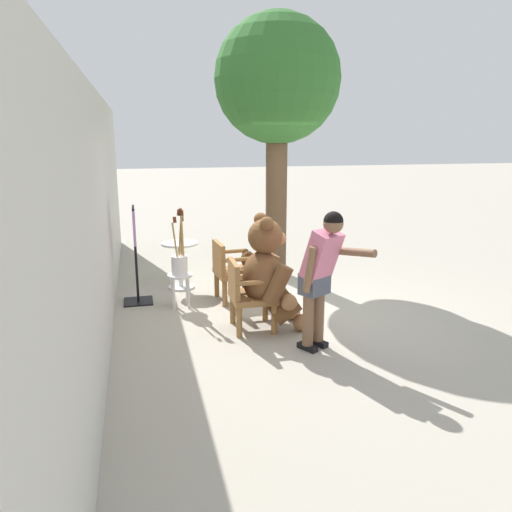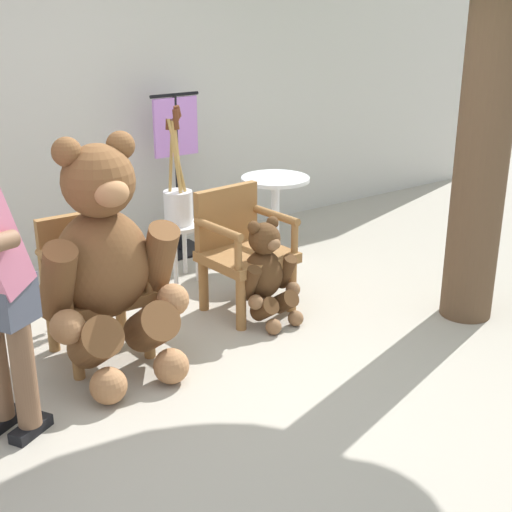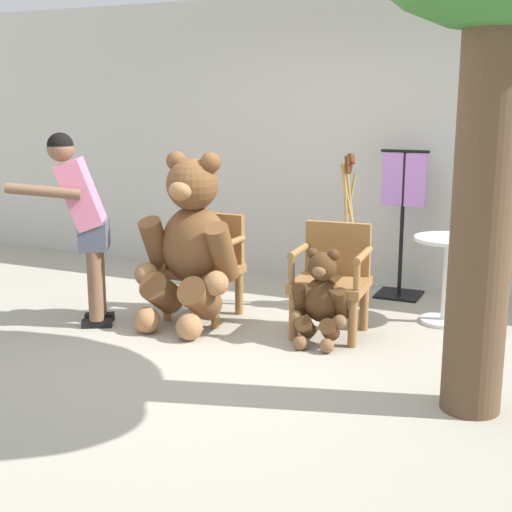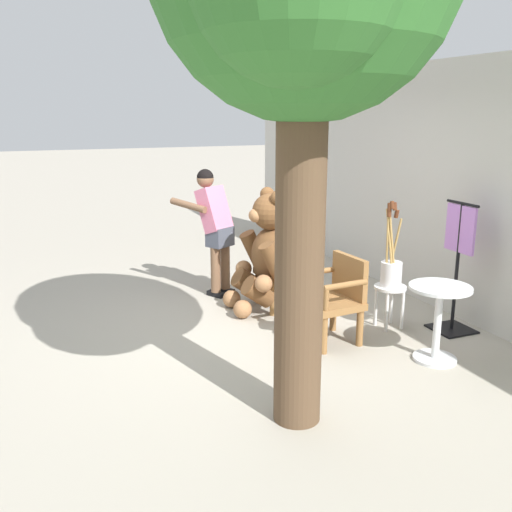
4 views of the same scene
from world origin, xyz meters
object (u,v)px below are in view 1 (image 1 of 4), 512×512
at_px(teddy_bear_small, 250,275).
at_px(white_stool, 180,282).
at_px(teddy_bear_large, 269,273).
at_px(brush_bucket, 180,260).
at_px(wooden_chair_left, 248,293).
at_px(round_side_table, 180,260).
at_px(patio_tree, 279,86).
at_px(wooden_chair_right, 230,269).
at_px(person_visitor, 321,269).
at_px(clothing_display_stand, 136,253).

bearing_deg(teddy_bear_small, white_stool, 95.57).
relative_size(teddy_bear_large, brush_bucket, 1.55).
distance_m(wooden_chair_left, teddy_bear_small, 1.16).
xyz_separation_m(white_stool, round_side_table, (0.86, -0.09, 0.09)).
distance_m(teddy_bear_small, white_stool, 1.01).
height_order(teddy_bear_small, patio_tree, patio_tree).
bearing_deg(white_stool, wooden_chair_right, -82.91).
distance_m(white_stool, brush_bucket, 0.31).
distance_m(wooden_chair_right, white_stool, 0.73).
bearing_deg(white_stool, teddy_bear_small, -84.43).
bearing_deg(teddy_bear_small, round_side_table, 50.04).
distance_m(wooden_chair_left, white_stool, 1.25).
bearing_deg(teddy_bear_small, wooden_chair_right, 91.65).
height_order(wooden_chair_left, brush_bucket, brush_bucket).
relative_size(teddy_bear_small, person_visitor, 0.47).
xyz_separation_m(patio_tree, clothing_display_stand, (-1.06, 2.35, -2.34)).
distance_m(white_stool, patio_tree, 3.53).
xyz_separation_m(person_visitor, patio_tree, (3.19, -0.44, 2.14)).
height_order(white_stool, brush_bucket, brush_bucket).
bearing_deg(brush_bucket, person_visitor, -143.32).
height_order(teddy_bear_large, clothing_display_stand, teddy_bear_large).
relative_size(brush_bucket, clothing_display_stand, 0.67).
bearing_deg(patio_tree, person_visitor, 172.22).
bearing_deg(wooden_chair_right, teddy_bear_large, -167.02).
relative_size(wooden_chair_right, teddy_bear_small, 1.18).
xyz_separation_m(brush_bucket, clothing_display_stand, (0.33, 0.58, 0.06)).
bearing_deg(brush_bucket, clothing_display_stand, 60.37).
bearing_deg(brush_bucket, teddy_bear_small, -84.29).
bearing_deg(round_side_table, patio_tree, -72.82).
relative_size(teddy_bear_large, patio_tree, 0.34).
height_order(teddy_bear_large, round_side_table, teddy_bear_large).
distance_m(teddy_bear_large, brush_bucket, 1.41).
relative_size(wooden_chair_left, teddy_bear_large, 0.61).
bearing_deg(wooden_chair_right, wooden_chair_left, 179.99).
height_order(wooden_chair_left, wooden_chair_right, same).
xyz_separation_m(wooden_chair_right, brush_bucket, (-0.09, 0.72, 0.20)).
distance_m(person_visitor, patio_tree, 3.87).
bearing_deg(brush_bucket, patio_tree, -51.96).
xyz_separation_m(wooden_chair_right, teddy_bear_small, (0.01, -0.28, -0.10)).
relative_size(white_stool, patio_tree, 0.11).
bearing_deg(patio_tree, teddy_bear_small, 148.82).
relative_size(wooden_chair_right, patio_tree, 0.21).
bearing_deg(round_side_table, clothing_display_stand, 129.32).
bearing_deg(wooden_chair_left, wooden_chair_right, -0.01).
distance_m(wooden_chair_right, teddy_bear_small, 0.30).
relative_size(brush_bucket, patio_tree, 0.22).
bearing_deg(person_visitor, white_stool, 36.74).
xyz_separation_m(white_stool, brush_bucket, (-0.00, -0.00, 0.31)).
distance_m(wooden_chair_left, round_side_table, 1.99).
height_order(teddy_bear_small, round_side_table, teddy_bear_small).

